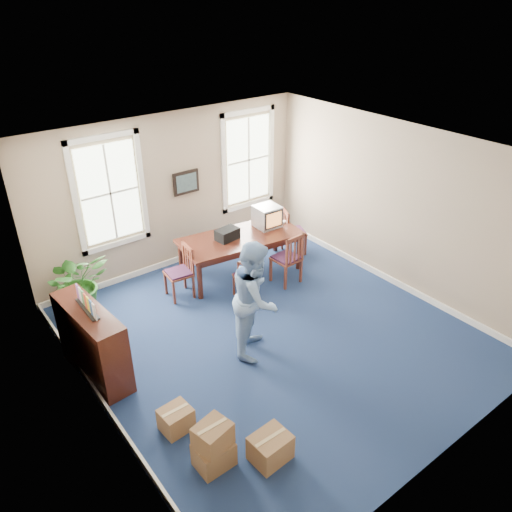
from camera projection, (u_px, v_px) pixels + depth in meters
floor at (273, 334)px, 8.61m from camera, size 6.50×6.50×0.00m
ceiling at (276, 154)px, 7.05m from camera, size 6.50×6.50×0.00m
wall_back at (172, 192)px, 10.08m from camera, size 6.50×0.00×6.50m
wall_front at (458, 364)px, 5.58m from camera, size 6.50×0.00×6.50m
wall_left at (89, 323)px, 6.23m from camera, size 0.00×6.50×6.50m
wall_right at (397, 207)px, 9.43m from camera, size 0.00×6.50×6.50m
baseboard_back at (179, 259)px, 10.81m from camera, size 6.00×0.04×0.12m
baseboard_left at (109, 411)px, 7.00m from camera, size 0.04×6.50×0.12m
baseboard_right at (385, 277)px, 10.16m from camera, size 0.04×6.50×0.12m
window_left at (110, 193)px, 9.23m from camera, size 1.40×0.12×2.20m
window_right at (248, 160)px, 10.93m from camera, size 1.40×0.12×2.20m
wall_picture at (186, 182)px, 10.14m from camera, size 0.58×0.06×0.48m
conference_table at (241, 255)px, 10.23m from camera, size 2.58×1.43×0.84m
crt_tv at (267, 216)px, 10.35m from camera, size 0.51×0.56×0.45m
game_console at (281, 222)px, 10.58m from camera, size 0.18×0.21×0.04m
equipment_bag at (227, 234)px, 9.86m from camera, size 0.48×0.35×0.22m
chair_near_left at (245, 277)px, 9.36m from camera, size 0.54×0.54×0.94m
chair_near_right at (286, 258)px, 9.85m from camera, size 0.52×0.52×1.10m
chair_end_left at (178, 273)px, 9.41m from camera, size 0.51×0.51×1.04m
chair_end_right at (294, 231)px, 10.96m from camera, size 0.61×0.61×1.04m
man at (256, 298)px, 7.83m from camera, size 1.20×1.20×1.96m
credenza at (92, 340)px, 7.49m from camera, size 0.58×1.61×1.24m
brochure_rack at (85, 297)px, 7.13m from camera, size 0.36×0.64×0.29m
potted_plant at (78, 283)px, 8.92m from camera, size 1.09×0.95×1.22m
cardboard_boxes at (221, 433)px, 6.29m from camera, size 1.37×1.37×0.71m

